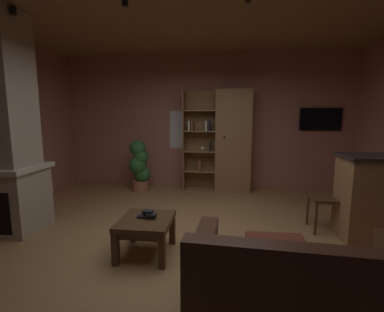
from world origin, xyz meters
name	(u,v)px	position (x,y,z in m)	size (l,w,h in m)	color
floor	(188,245)	(0.00, 0.00, -0.01)	(6.17, 5.58, 0.02)	#A37A4C
wall_back	(205,122)	(0.00, 2.82, 1.45)	(6.29, 0.06, 2.89)	#AD7060
window_pane_back	(185,130)	(-0.44, 2.78, 1.28)	(0.69, 0.01, 0.82)	white
stone_fireplace	(1,136)	(-2.54, 0.15, 1.31)	(0.97, 0.76, 2.89)	tan
bookshelf_cabinet	(228,142)	(0.51, 2.54, 1.05)	(1.40, 0.41, 2.11)	#997047
leather_couch	(302,298)	(0.99, -1.31, 0.31)	(1.63, 0.97, 0.84)	#4C2D1E
coffee_table	(146,226)	(-0.45, -0.27, 0.33)	(0.58, 0.64, 0.42)	#4C331E
table_book_0	(143,216)	(-0.49, -0.24, 0.43)	(0.13, 0.09, 0.03)	black
table_book_1	(151,215)	(-0.39, -0.26, 0.46)	(0.11, 0.10, 0.03)	black
table_book_2	(148,212)	(-0.43, -0.23, 0.49)	(0.11, 0.09, 0.03)	black
dining_chair	(333,193)	(1.91, 0.65, 0.53)	(0.42, 0.42, 0.92)	#4C331E
potted_floor_plant	(140,165)	(-1.33, 2.28, 0.55)	(0.43, 0.42, 1.08)	#B77051
wall_mounted_tv	(320,119)	(2.37, 2.76, 1.51)	(0.82, 0.06, 0.46)	black
track_light_spot_0	(13,10)	(-2.11, 0.04, 2.82)	(0.07, 0.07, 0.09)	black
track_light_spot_1	(125,2)	(-0.69, -0.04, 2.82)	(0.07, 0.07, 0.09)	black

